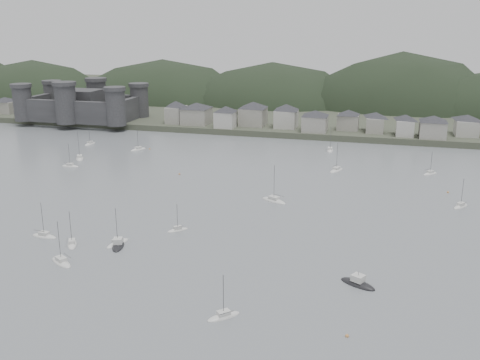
% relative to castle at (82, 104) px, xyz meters
% --- Properties ---
extents(ground, '(900.00, 900.00, 0.00)m').
position_rel_castle_xyz_m(ground, '(120.00, -179.80, -10.96)').
color(ground, slate).
rests_on(ground, ground).
extents(far_shore_land, '(900.00, 250.00, 3.00)m').
position_rel_castle_xyz_m(far_shore_land, '(120.00, 115.20, -9.46)').
color(far_shore_land, '#383D2D').
rests_on(far_shore_land, ground).
extents(forested_ridge, '(851.55, 103.94, 102.57)m').
position_rel_castle_xyz_m(forested_ridge, '(124.83, 89.60, -22.25)').
color(forested_ridge, black).
rests_on(forested_ridge, ground).
extents(castle, '(66.00, 43.00, 20.00)m').
position_rel_castle_xyz_m(castle, '(0.00, 0.00, 0.00)').
color(castle, '#303032').
rests_on(castle, far_shore_land).
extents(waterfront_town, '(451.48, 28.46, 12.92)m').
position_rel_castle_xyz_m(waterfront_town, '(170.59, 3.54, -2.30)').
color(waterfront_town, gray).
rests_on(waterfront_town, far_shore_land).
extents(sailboat_lead, '(5.53, 7.26, 9.72)m').
position_rel_castle_xyz_m(sailboat_lead, '(88.91, -153.38, -10.78)').
color(sailboat_lead, silver).
rests_on(sailboat_lead, ground).
extents(moored_fleet, '(233.30, 177.92, 13.31)m').
position_rel_castle_xyz_m(moored_fleet, '(105.82, -119.47, -10.79)').
color(moored_fleet, silver).
rests_on(moored_fleet, ground).
extents(motor_launch_near, '(8.81, 6.61, 3.99)m').
position_rel_castle_xyz_m(motor_launch_near, '(160.69, -156.24, -10.68)').
color(motor_launch_near, black).
rests_on(motor_launch_near, ground).
extents(motor_launch_far, '(5.18, 8.27, 3.86)m').
position_rel_castle_xyz_m(motor_launch_far, '(100.78, -151.22, -10.67)').
color(motor_launch_far, black).
rests_on(motor_launch_far, ground).
extents(mooring_buoys, '(137.56, 129.68, 0.70)m').
position_rel_castle_xyz_m(mooring_buoys, '(139.55, -101.01, -10.81)').
color(mooring_buoys, '#C78542').
rests_on(mooring_buoys, ground).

